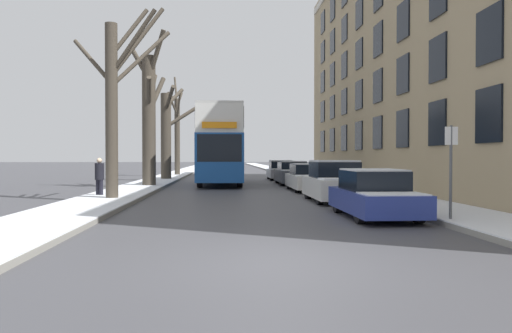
{
  "coord_description": "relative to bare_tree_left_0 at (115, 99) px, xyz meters",
  "views": [
    {
      "loc": [
        -1.01,
        -7.77,
        1.66
      ],
      "look_at": [
        0.59,
        17.47,
        1.18
      ],
      "focal_mm": 35.0,
      "sensor_mm": 36.0,
      "label": 1
    }
  ],
  "objects": [
    {
      "name": "double_decker_bus",
      "position": [
        3.79,
        11.57,
        -1.27
      ],
      "size": [
        2.54,
        10.24,
        4.53
      ],
      "color": "#194C99",
      "rests_on": "ground"
    },
    {
      "name": "oncoming_van",
      "position": [
        3.04,
        27.48,
        -2.5
      ],
      "size": [
        2.04,
        5.51,
        2.46
      ],
      "color": "white",
      "rests_on": "ground"
    },
    {
      "name": "parked_car_4",
      "position": [
        8.15,
        17.4,
        -3.17
      ],
      "size": [
        1.79,
        4.06,
        1.43
      ],
      "color": "#9EA3AD",
      "rests_on": "ground"
    },
    {
      "name": "bare_tree_left_0",
      "position": [
        0.0,
        0.0,
        0.0
      ],
      "size": [
        3.82,
        2.23,
        7.41
      ],
      "color": "#423A30",
      "rests_on": "ground"
    },
    {
      "name": "bare_tree_left_1",
      "position": [
        0.02,
        8.28,
        0.1
      ],
      "size": [
        2.15,
        3.17,
        8.33
      ],
      "color": "#423A30",
      "rests_on": "ground"
    },
    {
      "name": "ground_plane",
      "position": [
        5.05,
        -11.01,
        -3.83
      ],
      "size": [
        320.0,
        320.0,
        0.0
      ],
      "primitive_type": "plane",
      "color": "#424247"
    },
    {
      "name": "pedestrian_left_sidewalk",
      "position": [
        -0.91,
        1.31,
        -2.93
      ],
      "size": [
        0.35,
        0.35,
        1.62
      ],
      "rotation": [
        0.0,
        0.0,
        2.6
      ],
      "color": "black",
      "rests_on": "ground"
    },
    {
      "name": "parked_car_0",
      "position": [
        8.15,
        -5.38,
        -3.21
      ],
      "size": [
        1.71,
        4.07,
        1.32
      ],
      "color": "navy",
      "rests_on": "ground"
    },
    {
      "name": "parked_car_3",
      "position": [
        8.15,
        11.26,
        -3.16
      ],
      "size": [
        1.78,
        4.58,
        1.42
      ],
      "color": "#474C56",
      "rests_on": "ground"
    },
    {
      "name": "bare_tree_left_3",
      "position": [
        -0.01,
        24.4,
        0.05
      ],
      "size": [
        1.22,
        2.75,
        8.7
      ],
      "color": "#423A30",
      "rests_on": "ground"
    },
    {
      "name": "terrace_facade_right",
      "position": [
        16.15,
        5.52,
        3.35
      ],
      "size": [
        9.1,
        35.47,
        14.34
      ],
      "color": "tan",
      "rests_on": "ground"
    },
    {
      "name": "street_sign_post",
      "position": [
        9.51,
        -7.05,
        -2.43
      ],
      "size": [
        0.32,
        0.07,
        2.42
      ],
      "color": "#4C4F54",
      "rests_on": "ground"
    },
    {
      "name": "sidewalk_right",
      "position": [
        10.44,
        41.99,
        -3.75
      ],
      "size": [
        2.45,
        130.0,
        0.16
      ],
      "color": "gray",
      "rests_on": "ground"
    },
    {
      "name": "sidewalk_left",
      "position": [
        -0.34,
        41.99,
        -3.75
      ],
      "size": [
        2.45,
        130.0,
        0.16
      ],
      "color": "gray",
      "rests_on": "ground"
    },
    {
      "name": "bare_tree_left_2",
      "position": [
        0.09,
        16.22,
        -0.43
      ],
      "size": [
        2.91,
        3.71,
        6.61
      ],
      "color": "#423A30",
      "rests_on": "ground"
    },
    {
      "name": "parked_car_1",
      "position": [
        8.15,
        -0.44,
        -3.12
      ],
      "size": [
        1.83,
        4.09,
        1.54
      ],
      "color": "silver",
      "rests_on": "ground"
    },
    {
      "name": "parked_car_2",
      "position": [
        8.15,
        5.47,
        -3.2
      ],
      "size": [
        1.75,
        4.55,
        1.34
      ],
      "color": "silver",
      "rests_on": "ground"
    }
  ]
}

